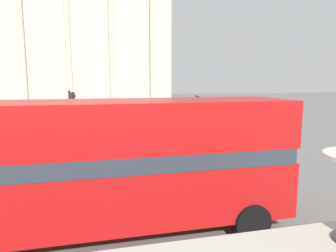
{
  "coord_description": "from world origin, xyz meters",
  "views": [
    {
      "loc": [
        -0.95,
        -2.21,
        4.54
      ],
      "look_at": [
        3.22,
        15.3,
        1.82
      ],
      "focal_mm": 32.0,
      "sensor_mm": 36.0,
      "label": 1
    }
  ],
  "objects_px": {
    "pedestrian_white": "(288,138)",
    "pedestrian_blue": "(67,118)",
    "traffic_light_near": "(132,136)",
    "traffic_light_far": "(197,108)",
    "plaza_building_left": "(71,46)",
    "pedestrian_black": "(158,113)",
    "double_decker_bus": "(103,162)",
    "pedestrian_grey": "(172,128)",
    "traffic_light_mid": "(72,116)"
  },
  "relations": [
    {
      "from": "pedestrian_white",
      "to": "pedestrian_blue",
      "type": "bearing_deg",
      "value": 88.74
    },
    {
      "from": "traffic_light_near",
      "to": "traffic_light_far",
      "type": "height_order",
      "value": "traffic_light_near"
    },
    {
      "from": "plaza_building_left",
      "to": "pedestrian_blue",
      "type": "xyz_separation_m",
      "value": [
        1.07,
        -25.0,
        -9.67
      ]
    },
    {
      "from": "pedestrian_black",
      "to": "pedestrian_blue",
      "type": "bearing_deg",
      "value": -71.11
    },
    {
      "from": "double_decker_bus",
      "to": "traffic_light_near",
      "type": "height_order",
      "value": "double_decker_bus"
    },
    {
      "from": "traffic_light_near",
      "to": "pedestrian_blue",
      "type": "distance_m",
      "value": 19.96
    },
    {
      "from": "pedestrian_grey",
      "to": "pedestrian_white",
      "type": "height_order",
      "value": "pedestrian_white"
    },
    {
      "from": "double_decker_bus",
      "to": "plaza_building_left",
      "type": "bearing_deg",
      "value": 91.96
    },
    {
      "from": "traffic_light_mid",
      "to": "pedestrian_blue",
      "type": "height_order",
      "value": "traffic_light_mid"
    },
    {
      "from": "traffic_light_near",
      "to": "pedestrian_grey",
      "type": "distance_m",
      "value": 11.31
    },
    {
      "from": "double_decker_bus",
      "to": "traffic_light_near",
      "type": "bearing_deg",
      "value": 65.47
    },
    {
      "from": "traffic_light_far",
      "to": "pedestrian_black",
      "type": "height_order",
      "value": "traffic_light_far"
    },
    {
      "from": "plaza_building_left",
      "to": "traffic_light_mid",
      "type": "relative_size",
      "value": 8.43
    },
    {
      "from": "pedestrian_blue",
      "to": "pedestrian_white",
      "type": "height_order",
      "value": "pedestrian_white"
    },
    {
      "from": "pedestrian_grey",
      "to": "plaza_building_left",
      "type": "bearing_deg",
      "value": 33.53
    },
    {
      "from": "pedestrian_black",
      "to": "pedestrian_grey",
      "type": "bearing_deg",
      "value": 3.42
    },
    {
      "from": "pedestrian_white",
      "to": "double_decker_bus",
      "type": "bearing_deg",
      "value": 168.09
    },
    {
      "from": "traffic_light_mid",
      "to": "pedestrian_grey",
      "type": "distance_m",
      "value": 8.36
    },
    {
      "from": "pedestrian_black",
      "to": "double_decker_bus",
      "type": "bearing_deg",
      "value": -6.04
    },
    {
      "from": "traffic_light_mid",
      "to": "traffic_light_near",
      "type": "bearing_deg",
      "value": -65.94
    },
    {
      "from": "double_decker_bus",
      "to": "pedestrian_white",
      "type": "height_order",
      "value": "double_decker_bus"
    },
    {
      "from": "plaza_building_left",
      "to": "pedestrian_grey",
      "type": "xyz_separation_m",
      "value": [
        9.58,
        -34.05,
        -9.61
      ]
    },
    {
      "from": "traffic_light_mid",
      "to": "pedestrian_black",
      "type": "relative_size",
      "value": 2.41
    },
    {
      "from": "plaza_building_left",
      "to": "pedestrian_white",
      "type": "xyz_separation_m",
      "value": [
        15.57,
        -39.78,
        -9.6
      ]
    },
    {
      "from": "double_decker_bus",
      "to": "pedestrian_blue",
      "type": "bearing_deg",
      "value": 94.81
    },
    {
      "from": "traffic_light_far",
      "to": "plaza_building_left",
      "type": "bearing_deg",
      "value": 111.54
    },
    {
      "from": "pedestrian_grey",
      "to": "pedestrian_blue",
      "type": "relative_size",
      "value": 1.06
    },
    {
      "from": "traffic_light_mid",
      "to": "double_decker_bus",
      "type": "bearing_deg",
      "value": -80.43
    },
    {
      "from": "plaza_building_left",
      "to": "pedestrian_black",
      "type": "xyz_separation_m",
      "value": [
        10.62,
        -23.33,
        -9.63
      ]
    },
    {
      "from": "double_decker_bus",
      "to": "traffic_light_far",
      "type": "height_order",
      "value": "double_decker_bus"
    },
    {
      "from": "pedestrian_grey",
      "to": "pedestrian_black",
      "type": "height_order",
      "value": "pedestrian_grey"
    },
    {
      "from": "traffic_light_mid",
      "to": "pedestrian_grey",
      "type": "bearing_deg",
      "value": 32.29
    },
    {
      "from": "pedestrian_grey",
      "to": "traffic_light_near",
      "type": "bearing_deg",
      "value": 175.6
    },
    {
      "from": "traffic_light_mid",
      "to": "pedestrian_black",
      "type": "xyz_separation_m",
      "value": [
        7.96,
        15.1,
        -1.66
      ]
    },
    {
      "from": "traffic_light_near",
      "to": "traffic_light_mid",
      "type": "xyz_separation_m",
      "value": [
        -2.68,
        6.01,
        0.19
      ]
    },
    {
      "from": "traffic_light_far",
      "to": "pedestrian_blue",
      "type": "xyz_separation_m",
      "value": [
        -11.34,
        6.45,
        -1.28
      ]
    },
    {
      "from": "traffic_light_far",
      "to": "pedestrian_grey",
      "type": "distance_m",
      "value": 4.03
    },
    {
      "from": "traffic_light_far",
      "to": "pedestrian_blue",
      "type": "height_order",
      "value": "traffic_light_far"
    },
    {
      "from": "double_decker_bus",
      "to": "traffic_light_mid",
      "type": "height_order",
      "value": "traffic_light_mid"
    },
    {
      "from": "plaza_building_left",
      "to": "double_decker_bus",
      "type": "bearing_deg",
      "value": -84.98
    },
    {
      "from": "traffic_light_far",
      "to": "traffic_light_near",
      "type": "bearing_deg",
      "value": -118.59
    },
    {
      "from": "traffic_light_mid",
      "to": "pedestrian_grey",
      "type": "xyz_separation_m",
      "value": [
        6.93,
        4.38,
        -1.63
      ]
    },
    {
      "from": "double_decker_bus",
      "to": "traffic_light_near",
      "type": "relative_size",
      "value": 2.96
    },
    {
      "from": "traffic_light_far",
      "to": "pedestrian_grey",
      "type": "relative_size",
      "value": 1.96
    },
    {
      "from": "traffic_light_near",
      "to": "pedestrian_grey",
      "type": "xyz_separation_m",
      "value": [
        4.24,
        10.39,
        -1.45
      ]
    },
    {
      "from": "double_decker_bus",
      "to": "pedestrian_grey",
      "type": "height_order",
      "value": "double_decker_bus"
    },
    {
      "from": "double_decker_bus",
      "to": "pedestrian_grey",
      "type": "distance_m",
      "value": 14.47
    },
    {
      "from": "pedestrian_grey",
      "to": "pedestrian_white",
      "type": "bearing_deg",
      "value": -115.93
    },
    {
      "from": "pedestrian_blue",
      "to": "double_decker_bus",
      "type": "bearing_deg",
      "value": 52.64
    },
    {
      "from": "pedestrian_grey",
      "to": "pedestrian_blue",
      "type": "bearing_deg",
      "value": 61.06
    }
  ]
}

